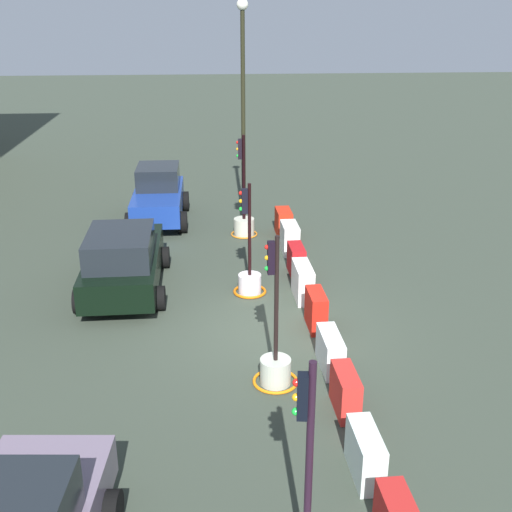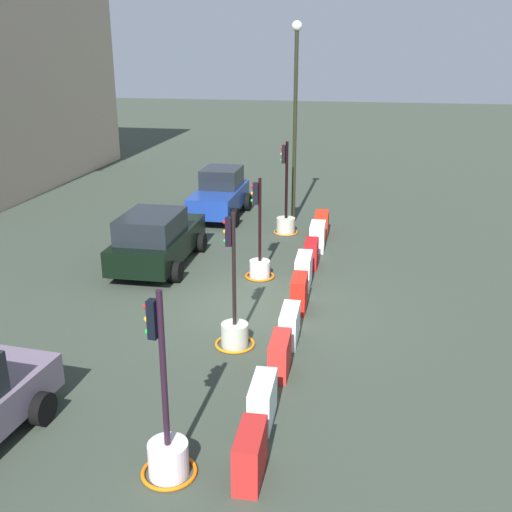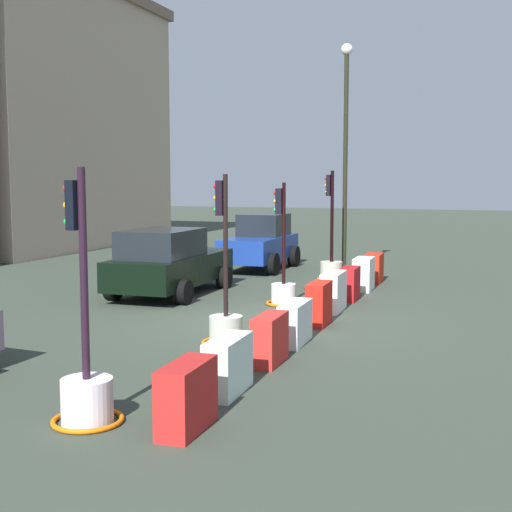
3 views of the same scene
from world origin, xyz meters
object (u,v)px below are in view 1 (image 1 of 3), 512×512
(construction_barrier_6, at_px, (296,260))
(construction_barrier_7, at_px, (290,238))
(traffic_light_3, at_px, (244,220))
(construction_barrier_1, at_px, (365,454))
(traffic_light_1, at_px, (275,363))
(construction_barrier_2, at_px, (345,392))
(street_lamp_post, at_px, (243,93))
(construction_barrier_5, at_px, (303,282))
(construction_barrier_3, at_px, (330,351))
(traffic_light_2, at_px, (249,276))
(car_blue_estate, at_px, (158,196))
(construction_barrier_8, at_px, (284,223))
(car_black_sedan, at_px, (123,260))
(construction_barrier_4, at_px, (316,310))

(construction_barrier_6, relative_size, construction_barrier_7, 0.97)
(traffic_light_3, xyz_separation_m, construction_barrier_1, (-11.54, -1.23, -0.09))
(traffic_light_1, distance_m, traffic_light_3, 8.79)
(construction_barrier_1, distance_m, construction_barrier_6, 8.18)
(traffic_light_3, relative_size, construction_barrier_1, 3.03)
(construction_barrier_2, distance_m, construction_barrier_7, 8.16)
(construction_barrier_6, distance_m, street_lamp_post, 6.31)
(construction_barrier_2, bearing_deg, construction_barrier_5, 0.82)
(construction_barrier_5, xyz_separation_m, construction_barrier_6, (1.56, -0.05, -0.03))
(traffic_light_1, bearing_deg, construction_barrier_3, -68.68)
(construction_barrier_5, bearing_deg, traffic_light_3, 13.78)
(traffic_light_2, relative_size, car_blue_estate, 0.76)
(traffic_light_2, relative_size, construction_barrier_5, 2.52)
(construction_barrier_1, bearing_deg, construction_barrier_8, -0.32)
(car_black_sedan, bearing_deg, construction_barrier_6, -80.69)
(construction_barrier_1, xyz_separation_m, construction_barrier_7, (9.88, -0.06, 0.04))
(traffic_light_1, relative_size, construction_barrier_3, 2.69)
(traffic_light_2, distance_m, construction_barrier_3, 4.07)
(construction_barrier_7, xyz_separation_m, construction_barrier_8, (1.57, -0.00, -0.02))
(construction_barrier_1, relative_size, construction_barrier_4, 1.11)
(construction_barrier_4, relative_size, construction_barrier_8, 0.96)
(car_blue_estate, bearing_deg, construction_barrier_2, -160.31)
(construction_barrier_6, height_order, street_lamp_post, street_lamp_post)
(construction_barrier_2, bearing_deg, construction_barrier_7, -0.10)
(traffic_light_3, height_order, construction_barrier_5, traffic_light_3)
(construction_barrier_3, height_order, construction_barrier_7, construction_barrier_7)
(car_black_sedan, xyz_separation_m, car_blue_estate, (5.86, -0.52, 0.04))
(construction_barrier_5, height_order, construction_barrier_6, construction_barrier_5)
(traffic_light_2, distance_m, traffic_light_3, 4.51)
(construction_barrier_8, relative_size, street_lamp_post, 0.14)
(traffic_light_3, height_order, construction_barrier_8, traffic_light_3)
(construction_barrier_8, xyz_separation_m, car_blue_estate, (1.83, 4.15, 0.48))
(traffic_light_2, xyz_separation_m, construction_barrier_2, (-5.31, -1.41, -0.06))
(construction_barrier_7, bearing_deg, construction_barrier_4, 179.86)
(construction_barrier_1, relative_size, construction_barrier_6, 1.11)
(construction_barrier_3, height_order, construction_barrier_5, construction_barrier_5)
(car_black_sedan, bearing_deg, construction_barrier_3, -132.11)
(construction_barrier_7, height_order, construction_barrier_8, construction_barrier_7)
(construction_barrier_4, xyz_separation_m, car_blue_estate, (8.29, 4.13, 0.46))
(construction_barrier_4, relative_size, construction_barrier_7, 0.96)
(construction_barrier_2, xyz_separation_m, construction_barrier_7, (8.16, -0.01, 0.04))
(traffic_light_3, height_order, construction_barrier_1, traffic_light_3)
(construction_barrier_7, bearing_deg, car_blue_estate, 50.69)
(car_black_sedan, bearing_deg, construction_barrier_8, -49.16)
(construction_barrier_3, relative_size, construction_barrier_4, 1.19)
(construction_barrier_5, bearing_deg, construction_barrier_3, -178.80)
(traffic_light_2, bearing_deg, construction_barrier_1, -169.09)
(construction_barrier_7, bearing_deg, construction_barrier_1, 179.64)
(traffic_light_3, distance_m, construction_barrier_1, 11.61)
(traffic_light_1, xyz_separation_m, construction_barrier_4, (2.24, -1.19, -0.00))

